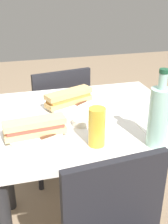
% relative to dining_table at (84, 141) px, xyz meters
% --- Properties ---
extents(dining_table, '(0.92, 0.78, 0.77)m').
position_rel_dining_table_xyz_m(dining_table, '(0.00, 0.00, 0.00)').
color(dining_table, silver).
rests_on(dining_table, ground).
extents(chair_near, '(0.46, 0.46, 0.85)m').
position_rel_dining_table_xyz_m(chair_near, '(0.03, -0.59, -0.15)').
color(chair_near, black).
rests_on(chair_near, ground).
extents(plate_near, '(0.23, 0.23, 0.01)m').
position_rel_dining_table_xyz_m(plate_near, '(0.25, 0.15, 0.15)').
color(plate_near, silver).
rests_on(plate_near, dining_table).
extents(baguette_sandwich_near, '(0.26, 0.10, 0.07)m').
position_rel_dining_table_xyz_m(baguette_sandwich_near, '(0.25, 0.15, 0.19)').
color(baguette_sandwich_near, '#DBB77A').
rests_on(baguette_sandwich_near, plate_near).
extents(knife_near, '(0.17, 0.08, 0.01)m').
position_rel_dining_table_xyz_m(knife_near, '(0.23, 0.20, 0.16)').
color(knife_near, silver).
rests_on(knife_near, plate_near).
extents(plate_far, '(0.23, 0.23, 0.01)m').
position_rel_dining_table_xyz_m(plate_far, '(0.05, -0.13, 0.15)').
color(plate_far, white).
rests_on(plate_far, dining_table).
extents(baguette_sandwich_far, '(0.26, 0.16, 0.07)m').
position_rel_dining_table_xyz_m(baguette_sandwich_far, '(0.05, -0.13, 0.19)').
color(baguette_sandwich_far, tan).
rests_on(baguette_sandwich_far, plate_far).
extents(knife_far, '(0.15, 0.12, 0.01)m').
position_rel_dining_table_xyz_m(knife_far, '(0.02, -0.09, 0.16)').
color(knife_far, silver).
rests_on(knife_far, plate_far).
extents(water_bottle, '(0.08, 0.08, 0.31)m').
position_rel_dining_table_xyz_m(water_bottle, '(-0.21, 0.32, 0.27)').
color(water_bottle, '#99C6B7').
rests_on(water_bottle, dining_table).
extents(beer_glass, '(0.07, 0.07, 0.16)m').
position_rel_dining_table_xyz_m(beer_glass, '(0.02, 0.26, 0.22)').
color(beer_glass, gold).
rests_on(beer_glass, dining_table).
extents(olive_bowl, '(0.08, 0.08, 0.03)m').
position_rel_dining_table_xyz_m(olive_bowl, '(0.04, 0.08, 0.16)').
color(olive_bowl, silver).
rests_on(olive_bowl, dining_table).
extents(paper_napkin, '(0.14, 0.14, 0.00)m').
position_rel_dining_table_xyz_m(paper_napkin, '(-0.28, 0.17, 0.14)').
color(paper_napkin, white).
rests_on(paper_napkin, dining_table).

